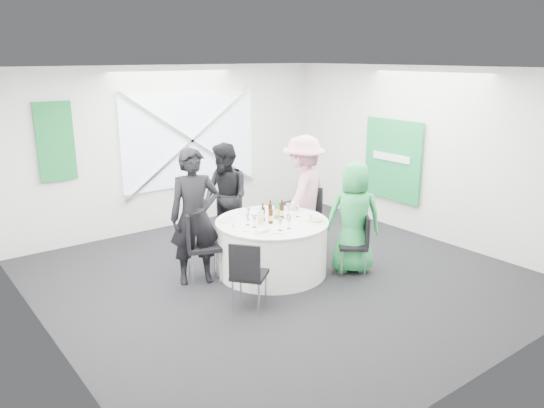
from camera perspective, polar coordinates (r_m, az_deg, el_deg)
floor at (r=7.41m, az=0.95°, el=-7.80°), size 6.00×6.00×0.00m
ceiling at (r=6.79m, az=1.06°, el=14.40°), size 6.00×6.00×0.00m
wall_back at (r=9.46m, az=-10.42°, el=6.01°), size 6.00×0.00×6.00m
wall_front at (r=5.06m, az=22.63°, el=-3.47°), size 6.00×0.00×6.00m
wall_left at (r=5.68m, az=-23.49°, el=-1.55°), size 0.00×6.00×6.00m
wall_right at (r=9.10m, az=16.04°, el=5.28°), size 0.00×6.00×6.00m
window_panel at (r=9.54m, az=-8.73°, el=6.78°), size 2.60×0.03×1.60m
window_brace_a at (r=9.51m, az=-8.61°, el=6.75°), size 2.63×0.05×1.84m
window_brace_b at (r=9.51m, az=-8.61°, el=6.75°), size 2.63×0.05×1.84m
green_banner at (r=8.65m, az=-22.26°, el=6.22°), size 0.55×0.04×1.20m
green_sign at (r=9.46m, az=12.83°, el=4.64°), size 0.05×1.20×1.40m
banquet_table at (r=7.41m, az=-0.00°, el=-4.61°), size 1.56×1.56×0.76m
chair_back at (r=8.41m, az=-4.46°, el=-1.38°), size 0.42×0.43×0.84m
chair_back_left at (r=7.14m, az=-8.15°, el=-3.89°), size 0.58×0.58×0.98m
chair_back_right at (r=8.21m, az=3.65°, el=-1.07°), size 0.60×0.59×1.00m
chair_front_right at (r=7.43m, az=9.28°, el=-3.86°), size 0.54×0.54×0.85m
chair_front_left at (r=6.29m, az=-2.67°, el=-7.20°), size 0.56×0.56×0.87m
person_man_back_left at (r=7.03m, az=-8.31°, el=-1.37°), size 0.78×0.64×1.82m
person_man_back at (r=8.19m, az=-5.03°, el=0.70°), size 0.45×0.82×1.68m
person_woman_pink at (r=8.16m, az=3.38°, el=1.11°), size 1.28×0.99×1.80m
person_woman_green at (r=7.43m, az=8.77°, el=-1.45°), size 0.92×0.84×1.57m
plate_back at (r=7.66m, az=-2.58°, el=-0.90°), size 0.27×0.27×0.01m
plate_back_left at (r=7.31m, az=-4.73°, el=-1.75°), size 0.28×0.28×0.01m
plate_back_right at (r=7.75m, az=0.85°, el=-0.61°), size 0.25×0.25×0.04m
plate_front_right at (r=7.25m, az=4.70°, el=-1.83°), size 0.29×0.29×0.04m
plate_front_left at (r=6.79m, az=-1.04°, el=-3.08°), size 0.28×0.28×0.01m
napkin at (r=6.77m, az=-1.09°, el=-2.88°), size 0.19×0.15×0.05m
beer_bottle_a at (r=7.25m, az=-0.99°, el=-1.11°), size 0.06×0.06×0.25m
beer_bottle_b at (r=7.39m, az=-0.19°, el=-0.79°), size 0.06×0.06×0.25m
beer_bottle_c at (r=7.35m, az=1.06°, el=-0.79°), size 0.06×0.06×0.27m
beer_bottle_d at (r=7.15m, az=-0.13°, el=-1.36°), size 0.06×0.06×0.25m
green_water_bottle at (r=7.36m, az=0.51°, el=-0.64°), size 0.08×0.08×0.31m
clear_water_bottle at (r=7.06m, az=-1.22°, el=-1.53°), size 0.08×0.08×0.27m
wine_glass_a at (r=7.44m, az=2.78°, el=-0.46°), size 0.07×0.07×0.17m
wine_glass_b at (r=6.93m, az=1.82°, el=-1.68°), size 0.07×0.07×0.17m
wine_glass_c at (r=7.52m, az=1.77°, el=-0.26°), size 0.07×0.07×0.17m
wine_glass_d at (r=6.85m, az=0.89°, el=-1.87°), size 0.07×0.07×0.17m
wine_glass_e at (r=7.32m, az=-2.57°, el=-0.72°), size 0.07×0.07×0.17m
wine_glass_f at (r=7.08m, az=-2.64°, el=-1.30°), size 0.07×0.07×0.17m
wine_glass_g at (r=6.98m, az=-1.90°, el=-1.55°), size 0.07×0.07×0.17m
fork_a at (r=7.16m, az=4.44°, el=-2.17°), size 0.10×0.13×0.01m
knife_a at (r=7.48m, az=4.21°, el=-1.38°), size 0.10×0.13×0.01m
fork_b at (r=7.74m, az=2.45°, el=-0.74°), size 0.10×0.13×0.01m
knife_b at (r=7.84m, az=-0.03°, el=-0.52°), size 0.10×0.13×0.01m
fork_c at (r=7.43m, az=-4.34°, el=-1.50°), size 0.09×0.13×0.01m
knife_c at (r=7.05m, az=-4.16°, el=-2.43°), size 0.08×0.14×0.01m
fork_d at (r=6.83m, az=-2.60°, el=-3.02°), size 0.10×0.13×0.01m
knife_d at (r=6.75m, az=0.71°, el=-3.25°), size 0.11×0.12×0.01m
fork_e at (r=7.79m, az=-1.87°, el=-0.64°), size 0.15×0.03×0.01m
knife_e at (r=7.64m, az=-3.39°, el=-0.98°), size 0.15×0.02×0.01m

